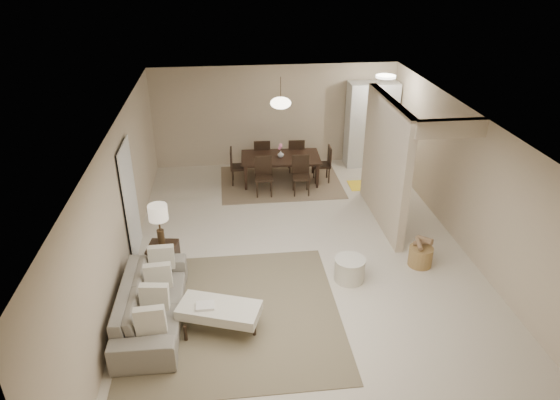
{
  "coord_description": "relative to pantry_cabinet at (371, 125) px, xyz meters",
  "views": [
    {
      "loc": [
        -1.24,
        -7.39,
        4.99
      ],
      "look_at": [
        -0.36,
        0.3,
        1.05
      ],
      "focal_mm": 32.0,
      "sensor_mm": 36.0,
      "label": 1
    }
  ],
  "objects": [
    {
      "name": "floor",
      "position": [
        -2.35,
        -4.15,
        -1.05
      ],
      "size": [
        9.0,
        9.0,
        0.0
      ],
      "primitive_type": "plane",
      "color": "beige",
      "rests_on": "ground"
    },
    {
      "name": "ceiling",
      "position": [
        -2.35,
        -4.15,
        1.45
      ],
      "size": [
        9.0,
        9.0,
        0.0
      ],
      "primitive_type": "plane",
      "rotation": [
        3.14,
        0.0,
        0.0
      ],
      "color": "white",
      "rests_on": "back_wall"
    },
    {
      "name": "back_wall",
      "position": [
        -2.35,
        0.35,
        0.2
      ],
      "size": [
        6.0,
        0.0,
        6.0
      ],
      "primitive_type": "plane",
      "rotation": [
        1.57,
        0.0,
        0.0
      ],
      "color": "#C7B396",
      "rests_on": "floor"
    },
    {
      "name": "left_wall",
      "position": [
        -5.35,
        -4.15,
        0.2
      ],
      "size": [
        0.0,
        9.0,
        9.0
      ],
      "primitive_type": "plane",
      "rotation": [
        1.57,
        0.0,
        1.57
      ],
      "color": "#C7B396",
      "rests_on": "floor"
    },
    {
      "name": "right_wall",
      "position": [
        0.65,
        -4.15,
        0.2
      ],
      "size": [
        0.0,
        9.0,
        9.0
      ],
      "primitive_type": "plane",
      "rotation": [
        1.57,
        0.0,
        -1.57
      ],
      "color": "#C7B396",
      "rests_on": "floor"
    },
    {
      "name": "partition",
      "position": [
        -0.55,
        -2.9,
        0.2
      ],
      "size": [
        0.15,
        2.5,
        2.5
      ],
      "primitive_type": "cube",
      "color": "#C7B396",
      "rests_on": "floor"
    },
    {
      "name": "doorway",
      "position": [
        -5.32,
        -3.55,
        -0.03
      ],
      "size": [
        0.04,
        0.9,
        2.04
      ],
      "primitive_type": "cube",
      "color": "black",
      "rests_on": "floor"
    },
    {
      "name": "pantry_cabinet",
      "position": [
        0.0,
        0.0,
        0.0
      ],
      "size": [
        1.2,
        0.55,
        2.1
      ],
      "primitive_type": "cube",
      "color": "silver",
      "rests_on": "floor"
    },
    {
      "name": "flush_light",
      "position": [
        -0.05,
        -0.95,
        1.41
      ],
      "size": [
        0.44,
        0.44,
        0.05
      ],
      "primitive_type": "cylinder",
      "color": "white",
      "rests_on": "ceiling"
    },
    {
      "name": "living_rug",
      "position": [
        -3.61,
        -5.53,
        -1.04
      ],
      "size": [
        3.2,
        3.2,
        0.01
      ],
      "primitive_type": "cube",
      "color": "brown",
      "rests_on": "floor"
    },
    {
      "name": "sofa",
      "position": [
        -4.8,
        -5.53,
        -0.73
      ],
      "size": [
        2.23,
        0.9,
        0.65
      ],
      "primitive_type": "imported",
      "rotation": [
        0.0,
        0.0,
        1.56
      ],
      "color": "gray",
      "rests_on": "floor"
    },
    {
      "name": "ottoman_bench",
      "position": [
        -3.81,
        -5.83,
        -0.72
      ],
      "size": [
        1.28,
        0.89,
        0.42
      ],
      "rotation": [
        0.0,
        0.0,
        -0.34
      ],
      "color": "beige",
      "rests_on": "living_rug"
    },
    {
      "name": "side_table",
      "position": [
        -4.75,
        -4.26,
        -0.79
      ],
      "size": [
        0.54,
        0.54,
        0.52
      ],
      "primitive_type": "cube",
      "rotation": [
        0.0,
        0.0,
        -0.15
      ],
      "color": "black",
      "rests_on": "floor"
    },
    {
      "name": "table_lamp",
      "position": [
        -4.75,
        -4.26,
        0.03
      ],
      "size": [
        0.32,
        0.32,
        0.76
      ],
      "color": "#44311D",
      "rests_on": "side_table"
    },
    {
      "name": "round_pouf",
      "position": [
        -1.66,
        -4.86,
        -0.85
      ],
      "size": [
        0.52,
        0.52,
        0.4
      ],
      "primitive_type": "cylinder",
      "color": "beige",
      "rests_on": "floor"
    },
    {
      "name": "wicker_basket",
      "position": [
        -0.33,
        -4.57,
        -0.87
      ],
      "size": [
        0.46,
        0.46,
        0.35
      ],
      "primitive_type": "cylinder",
      "rotation": [
        0.0,
        0.0,
        -0.11
      ],
      "color": "brown",
      "rests_on": "floor"
    },
    {
      "name": "dining_rug",
      "position": [
        -2.35,
        -0.87,
        -1.04
      ],
      "size": [
        2.8,
        2.1,
        0.01
      ],
      "primitive_type": "cube",
      "color": "#756348",
      "rests_on": "floor"
    },
    {
      "name": "dining_table",
      "position": [
        -2.35,
        -0.87,
        -0.73
      ],
      "size": [
        1.87,
        1.1,
        0.64
      ],
      "primitive_type": "imported",
      "rotation": [
        0.0,
        0.0,
        -0.05
      ],
      "color": "black",
      "rests_on": "dining_rug"
    },
    {
      "name": "dining_chairs",
      "position": [
        -2.35,
        -0.87,
        -0.62
      ],
      "size": [
        2.34,
        1.74,
        0.87
      ],
      "color": "black",
      "rests_on": "dining_rug"
    },
    {
      "name": "vase",
      "position": [
        -2.35,
        -0.87,
        -0.33
      ],
      "size": [
        0.15,
        0.15,
        0.15
      ],
      "primitive_type": "imported",
      "rotation": [
        0.0,
        0.0,
        0.03
      ],
      "color": "silver",
      "rests_on": "dining_table"
    },
    {
      "name": "yellow_mat",
      "position": [
        -0.33,
        -1.28,
        -1.04
      ],
      "size": [
        0.94,
        0.58,
        0.01
      ],
      "primitive_type": "cube",
      "rotation": [
        0.0,
        0.0,
        -0.02
      ],
      "color": "yellow",
      "rests_on": "floor"
    },
    {
      "name": "pendant_light",
      "position": [
        -2.35,
        -0.87,
        0.87
      ],
      "size": [
        0.46,
        0.46,
        0.71
      ],
      "color": "#44311D",
      "rests_on": "ceiling"
    }
  ]
}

